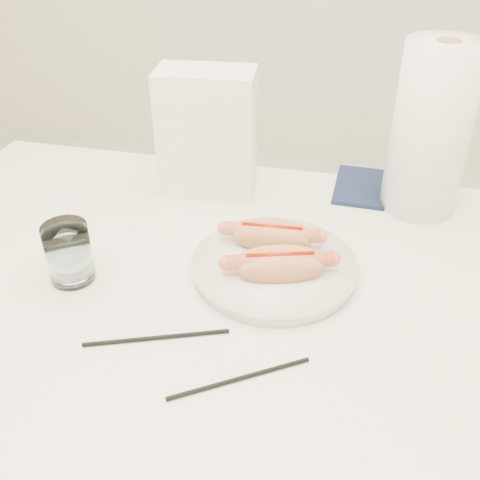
% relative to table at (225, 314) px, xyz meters
% --- Properties ---
extents(table, '(1.20, 0.80, 0.75)m').
position_rel_table_xyz_m(table, '(0.00, 0.00, 0.00)').
color(table, white).
rests_on(table, ground).
extents(plate, '(0.29, 0.29, 0.02)m').
position_rel_table_xyz_m(plate, '(0.07, 0.04, 0.07)').
color(plate, white).
rests_on(plate, table).
extents(hotdog_left, '(0.15, 0.07, 0.04)m').
position_rel_table_xyz_m(hotdog_left, '(0.06, 0.09, 0.10)').
color(hotdog_left, '#C7804F').
rests_on(hotdog_left, plate).
extents(hotdog_right, '(0.16, 0.10, 0.04)m').
position_rel_table_xyz_m(hotdog_right, '(0.08, 0.02, 0.10)').
color(hotdog_right, tan).
rests_on(hotdog_right, plate).
extents(water_glass, '(0.07, 0.07, 0.09)m').
position_rel_table_xyz_m(water_glass, '(-0.23, -0.04, 0.11)').
color(water_glass, silver).
rests_on(water_glass, table).
extents(chopstick_near, '(0.19, 0.08, 0.01)m').
position_rel_table_xyz_m(chopstick_near, '(-0.06, -0.13, 0.06)').
color(chopstick_near, black).
rests_on(chopstick_near, table).
extents(chopstick_far, '(0.16, 0.11, 0.01)m').
position_rel_table_xyz_m(chopstick_far, '(0.06, -0.18, 0.06)').
color(chopstick_far, black).
rests_on(chopstick_far, table).
extents(napkin_box, '(0.18, 0.11, 0.23)m').
position_rel_table_xyz_m(napkin_box, '(-0.10, 0.28, 0.18)').
color(napkin_box, white).
rests_on(napkin_box, table).
extents(navy_napkin, '(0.16, 0.16, 0.01)m').
position_rel_table_xyz_m(navy_napkin, '(0.21, 0.35, 0.06)').
color(navy_napkin, '#121C38').
rests_on(navy_napkin, table).
extents(paper_towel_roll, '(0.15, 0.15, 0.30)m').
position_rel_table_xyz_m(paper_towel_roll, '(0.29, 0.31, 0.21)').
color(paper_towel_roll, white).
rests_on(paper_towel_roll, table).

